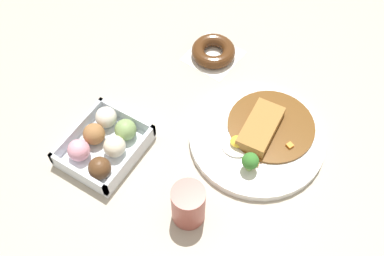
# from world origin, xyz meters

# --- Properties ---
(ground_plane) EXTENTS (1.60, 1.60, 0.00)m
(ground_plane) POSITION_xyz_m (0.00, 0.00, 0.00)
(ground_plane) COLOR #B2A893
(curry_plate) EXTENTS (0.28, 0.28, 0.06)m
(curry_plate) POSITION_xyz_m (0.04, -0.07, 0.01)
(curry_plate) COLOR white
(curry_plate) RESTS_ON ground_plane
(donut_box) EXTENTS (0.17, 0.14, 0.06)m
(donut_box) POSITION_xyz_m (-0.15, 0.19, 0.03)
(donut_box) COLOR silver
(donut_box) RESTS_ON ground_plane
(chocolate_ring_donut) EXTENTS (0.13, 0.13, 0.03)m
(chocolate_ring_donut) POSITION_xyz_m (0.20, 0.13, 0.02)
(chocolate_ring_donut) COLOR white
(chocolate_ring_donut) RESTS_ON ground_plane
(coffee_mug) EXTENTS (0.06, 0.06, 0.09)m
(coffee_mug) POSITION_xyz_m (-0.18, -0.03, 0.05)
(coffee_mug) COLOR #9E4C42
(coffee_mug) RESTS_ON ground_plane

